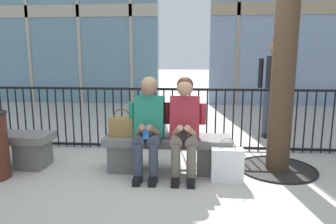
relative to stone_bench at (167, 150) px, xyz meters
name	(u,v)px	position (x,y,z in m)	size (l,w,h in m)	color
ground_plane	(167,170)	(0.00, 0.00, -0.27)	(60.00, 60.00, 0.00)	#B2ADA3
stone_bench	(167,150)	(0.00, 0.00, 0.00)	(1.60, 0.44, 0.45)	slate
seated_person_with_phone	(149,123)	(-0.22, -0.13, 0.38)	(0.52, 0.66, 1.21)	#383D4C
seated_person_companion	(184,124)	(0.22, -0.13, 0.38)	(0.52, 0.66, 1.21)	#6B6051
handbag_on_bench	(122,126)	(-0.58, -0.01, 0.31)	(0.31, 0.17, 0.35)	olive
shopping_bag	(227,164)	(0.73, -0.28, -0.07)	(0.37, 0.17, 0.51)	white
bystander_at_railing	(274,82)	(1.74, 1.83, 0.73)	(0.55, 0.39, 1.71)	#383D4C
plaza_railing	(172,119)	(0.00, 0.91, 0.22)	(9.90, 0.04, 0.98)	black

